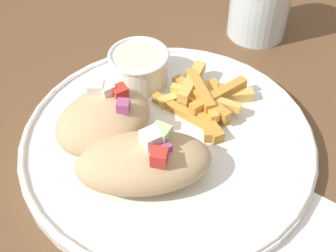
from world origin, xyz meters
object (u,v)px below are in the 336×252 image
at_px(pita_sandwich_far, 104,119).
at_px(plate, 168,141).
at_px(pita_sandwich_near, 145,161).
at_px(water_glass, 260,4).
at_px(sauce_ramekin, 139,66).
at_px(fries_pile, 205,100).

bearing_deg(pita_sandwich_far, plate, -48.35).
height_order(pita_sandwich_near, water_glass, water_glass).
distance_m(sauce_ramekin, water_glass, 0.20).
bearing_deg(sauce_ramekin, fries_pile, -68.46).
height_order(fries_pile, sauce_ramekin, sauce_ramekin).
xyz_separation_m(pita_sandwich_far, water_glass, (0.28, 0.04, 0.01)).
bearing_deg(fries_pile, sauce_ramekin, 111.54).
height_order(pita_sandwich_far, water_glass, water_glass).
distance_m(plate, water_glass, 0.25).
bearing_deg(pita_sandwich_near, pita_sandwich_far, 120.88).
relative_size(fries_pile, water_glass, 1.01).
relative_size(fries_pile, sauce_ramekin, 1.42).
xyz_separation_m(plate, pita_sandwich_near, (-0.05, -0.03, 0.03)).
height_order(pita_sandwich_far, fries_pile, pita_sandwich_far).
relative_size(sauce_ramekin, water_glass, 0.71).
height_order(plate, pita_sandwich_far, pita_sandwich_far).
xyz_separation_m(pita_sandwich_far, fries_pile, (0.11, -0.03, -0.01)).
distance_m(pita_sandwich_far, sauce_ramekin, 0.09).
distance_m(pita_sandwich_far, fries_pile, 0.12).
bearing_deg(pita_sandwich_far, pita_sandwich_near, -94.84).
height_order(plate, sauce_ramekin, sauce_ramekin).
distance_m(fries_pile, water_glass, 0.18).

